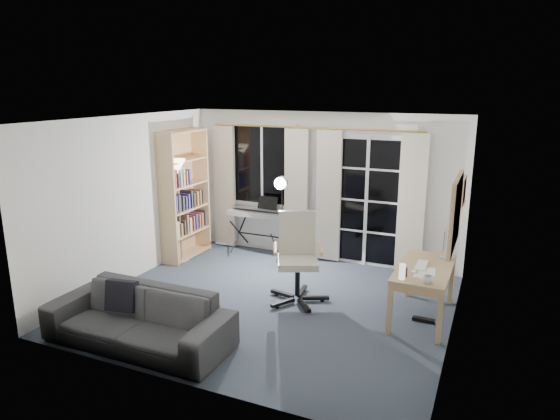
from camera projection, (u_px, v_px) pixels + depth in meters
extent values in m
cube|color=#323849|center=(271.00, 304.00, 6.59)|extent=(4.50, 4.00, 0.02)
cube|color=white|center=(263.00, 165.00, 8.39)|extent=(1.20, 0.06, 1.40)
cube|color=black|center=(262.00, 165.00, 8.36)|extent=(1.10, 0.02, 1.30)
cube|color=white|center=(262.00, 165.00, 8.35)|extent=(0.04, 0.03, 1.30)
cube|color=white|center=(367.00, 202.00, 7.80)|extent=(1.32, 0.06, 2.11)
cube|color=black|center=(348.00, 201.00, 7.89)|extent=(0.55, 0.02, 1.95)
cube|color=black|center=(386.00, 204.00, 7.66)|extent=(0.55, 0.02, 1.95)
cube|color=white|center=(366.00, 202.00, 7.77)|extent=(0.05, 0.04, 2.05)
cube|color=white|center=(365.00, 232.00, 7.88)|extent=(1.15, 0.03, 0.03)
cube|color=white|center=(366.00, 201.00, 7.76)|extent=(1.15, 0.03, 0.03)
cube|color=white|center=(368.00, 169.00, 7.64)|extent=(1.15, 0.03, 0.03)
cylinder|color=gold|center=(312.00, 128.00, 7.81)|extent=(3.50, 0.03, 0.03)
cube|color=beige|center=(225.00, 187.00, 8.68)|extent=(0.40, 0.07, 2.10)
cube|color=beige|center=(296.00, 193.00, 8.15)|extent=(0.40, 0.07, 2.10)
cube|color=beige|center=(328.00, 196.00, 7.93)|extent=(0.40, 0.07, 2.10)
cube|color=beige|center=(412.00, 204.00, 7.43)|extent=(0.40, 0.07, 2.10)
cube|color=tan|center=(166.00, 201.00, 7.75)|extent=(0.34, 0.04, 2.12)
cube|color=tan|center=(200.00, 189.00, 8.59)|extent=(0.34, 0.04, 2.12)
cube|color=tan|center=(177.00, 194.00, 8.23)|extent=(0.04, 0.95, 2.12)
cube|color=tan|center=(187.00, 254.00, 8.42)|extent=(0.35, 0.96, 0.03)
cube|color=tan|center=(186.00, 232.00, 8.32)|extent=(0.35, 0.96, 0.03)
cube|color=tan|center=(185.00, 208.00, 8.22)|extent=(0.35, 0.96, 0.03)
cube|color=tan|center=(184.00, 184.00, 8.13)|extent=(0.35, 0.96, 0.03)
cube|color=tan|center=(183.00, 160.00, 8.03)|extent=(0.35, 0.96, 0.03)
cube|color=tan|center=(181.00, 131.00, 7.92)|extent=(0.35, 0.96, 0.03)
cube|color=#B1B1A7|center=(172.00, 229.00, 7.93)|extent=(0.24, 0.06, 0.27)
cube|color=#9C6741|center=(176.00, 229.00, 8.03)|extent=(0.24, 0.05, 0.21)
cube|color=#363636|center=(180.00, 227.00, 8.10)|extent=(0.24, 0.04, 0.24)
cube|color=#9C6741|center=(182.00, 224.00, 8.17)|extent=(0.24, 0.04, 0.32)
cube|color=#B1B1A7|center=(185.00, 225.00, 8.25)|extent=(0.24, 0.06, 0.25)
cube|color=#B83F34|center=(189.00, 223.00, 8.33)|extent=(0.24, 0.04, 0.25)
cube|color=#453297|center=(192.00, 222.00, 8.40)|extent=(0.24, 0.05, 0.26)
cube|color=#9C6741|center=(195.00, 221.00, 8.49)|extent=(0.24, 0.04, 0.24)
cube|color=#B83F34|center=(197.00, 219.00, 8.55)|extent=(0.24, 0.06, 0.25)
cube|color=#363636|center=(200.00, 217.00, 8.64)|extent=(0.24, 0.03, 0.28)
cube|color=#453297|center=(171.00, 204.00, 7.83)|extent=(0.24, 0.04, 0.29)
cube|color=#363636|center=(174.00, 203.00, 7.90)|extent=(0.24, 0.06, 0.28)
cube|color=#363636|center=(178.00, 203.00, 8.00)|extent=(0.24, 0.04, 0.24)
cube|color=#453297|center=(181.00, 203.00, 8.07)|extent=(0.24, 0.04, 0.23)
cube|color=#453297|center=(184.00, 201.00, 8.13)|extent=(0.24, 0.04, 0.25)
cube|color=#363636|center=(186.00, 199.00, 8.20)|extent=(0.24, 0.04, 0.29)
cube|color=#363636|center=(189.00, 200.00, 8.28)|extent=(0.24, 0.05, 0.23)
cube|color=#A3763D|center=(192.00, 198.00, 8.35)|extent=(0.24, 0.05, 0.25)
cube|color=#9C6741|center=(195.00, 197.00, 8.43)|extent=(0.24, 0.03, 0.26)
cube|color=#363636|center=(198.00, 196.00, 8.49)|extent=(0.24, 0.03, 0.25)
cube|color=#B83F34|center=(170.00, 179.00, 7.73)|extent=(0.24, 0.04, 0.30)
cube|color=#363636|center=(173.00, 180.00, 7.81)|extent=(0.24, 0.03, 0.23)
cube|color=#B1B1A7|center=(176.00, 176.00, 7.87)|extent=(0.24, 0.04, 0.32)
cube|color=#B1B1A7|center=(178.00, 177.00, 7.94)|extent=(0.24, 0.04, 0.29)
cube|color=#9C6741|center=(181.00, 177.00, 8.01)|extent=(0.24, 0.04, 0.23)
cube|color=#453297|center=(184.00, 176.00, 8.08)|extent=(0.24, 0.05, 0.24)
cylinder|color=#B2B2B7|center=(182.00, 261.00, 8.14)|extent=(0.31, 0.31, 0.03)
cylinder|color=#B2B2B7|center=(180.00, 214.00, 7.95)|extent=(0.03, 0.03, 1.56)
cone|color=#FFE5B2|center=(177.00, 164.00, 7.75)|extent=(0.33, 0.33, 0.16)
cylinder|color=black|center=(239.00, 232.00, 8.55)|extent=(0.03, 0.62, 0.56)
cylinder|color=black|center=(239.00, 232.00, 8.55)|extent=(0.03, 0.62, 0.56)
cylinder|color=black|center=(293.00, 239.00, 8.16)|extent=(0.03, 0.62, 0.56)
cylinder|color=black|center=(293.00, 239.00, 8.16)|extent=(0.03, 0.62, 0.56)
cylinder|color=black|center=(265.00, 236.00, 8.36)|extent=(0.99, 0.03, 0.02)
cube|color=silver|center=(265.00, 214.00, 8.27)|extent=(1.29, 0.33, 0.09)
cube|color=white|center=(263.00, 213.00, 8.19)|extent=(1.19, 0.15, 0.01)
cube|color=black|center=(264.00, 212.00, 8.22)|extent=(1.15, 0.09, 0.01)
cube|color=black|center=(268.00, 203.00, 8.31)|extent=(0.35, 0.07, 0.21)
cylinder|color=black|center=(288.00, 250.00, 7.86)|extent=(0.04, 0.23, 0.59)
cylinder|color=black|center=(281.00, 248.00, 7.98)|extent=(0.21, 0.11, 0.60)
cylinder|color=black|center=(277.00, 251.00, 7.82)|extent=(0.19, 0.15, 0.60)
cylinder|color=black|center=(282.00, 214.00, 7.75)|extent=(0.03, 0.03, 1.03)
cylinder|color=silver|center=(281.00, 183.00, 7.58)|extent=(0.21, 0.13, 0.20)
cylinder|color=white|center=(280.00, 184.00, 7.52)|extent=(0.17, 0.04, 0.17)
cube|color=black|center=(316.00, 298.00, 6.63)|extent=(0.35, 0.20, 0.04)
cylinder|color=black|center=(322.00, 299.00, 6.64)|extent=(0.07, 0.07, 0.06)
cube|color=black|center=(302.00, 291.00, 6.86)|extent=(0.10, 0.36, 0.04)
cylinder|color=black|center=(304.00, 290.00, 6.94)|extent=(0.07, 0.07, 0.06)
cube|color=black|center=(282.00, 294.00, 6.77)|extent=(0.36, 0.13, 0.04)
cylinder|color=black|center=(277.00, 294.00, 6.82)|extent=(0.07, 0.07, 0.06)
cube|color=black|center=(283.00, 303.00, 6.49)|extent=(0.22, 0.34, 0.04)
cylinder|color=black|center=(277.00, 306.00, 6.44)|extent=(0.07, 0.07, 0.06)
cube|color=black|center=(304.00, 306.00, 6.40)|extent=(0.28, 0.30, 0.04)
cylinder|color=black|center=(307.00, 310.00, 6.33)|extent=(0.07, 0.07, 0.06)
cylinder|color=black|center=(297.00, 280.00, 6.57)|extent=(0.09, 0.09, 0.45)
cube|color=beige|center=(298.00, 262.00, 6.51)|extent=(0.68, 0.68, 0.09)
cube|color=beige|center=(297.00, 232.00, 6.66)|extent=(0.50, 0.33, 0.58)
cube|color=black|center=(297.00, 230.00, 6.70)|extent=(0.47, 0.29, 0.54)
cylinder|color=tan|center=(275.00, 249.00, 6.48)|extent=(0.23, 0.43, 0.05)
cylinder|color=tan|center=(320.00, 248.00, 6.49)|extent=(0.23, 0.43, 0.05)
cube|color=#9E8151|center=(425.00, 268.00, 6.03)|extent=(0.64, 1.25, 0.04)
cube|color=#9E8151|center=(424.00, 273.00, 6.04)|extent=(0.60, 1.21, 0.09)
cube|color=#9E8151|center=(390.00, 309.00, 5.71)|extent=(0.05, 0.05, 0.63)
cube|color=#9E8151|center=(439.00, 318.00, 5.48)|extent=(0.05, 0.05, 0.63)
cube|color=#9E8151|center=(409.00, 275.00, 6.74)|extent=(0.05, 0.05, 0.63)
cube|color=#9E8151|center=(451.00, 281.00, 6.51)|extent=(0.05, 0.05, 0.63)
cube|color=silver|center=(446.00, 257.00, 6.34)|extent=(0.16, 0.11, 0.01)
cube|color=silver|center=(447.00, 249.00, 6.32)|extent=(0.04, 0.03, 0.19)
cube|color=silver|center=(448.00, 238.00, 6.28)|extent=(0.04, 0.48, 0.30)
cube|color=black|center=(446.00, 238.00, 6.29)|extent=(0.02, 0.44, 0.27)
cube|color=white|center=(422.00, 265.00, 6.07)|extent=(0.13, 0.37, 0.02)
cube|color=white|center=(414.00, 272.00, 5.85)|extent=(0.05, 0.09, 0.02)
cube|color=white|center=(427.00, 271.00, 5.88)|extent=(0.23, 0.29, 0.01)
cube|color=white|center=(422.00, 276.00, 5.73)|extent=(0.20, 0.15, 0.00)
cube|color=black|center=(405.00, 272.00, 5.71)|extent=(0.04, 0.04, 0.11)
cylinder|color=white|center=(402.00, 272.00, 5.64)|extent=(0.07, 0.07, 0.18)
cube|color=black|center=(423.00, 320.00, 6.07)|extent=(0.27, 0.07, 0.04)
imported|color=silver|center=(428.00, 278.00, 5.53)|extent=(0.11, 0.09, 0.11)
cube|color=tan|center=(456.00, 213.00, 5.03)|extent=(0.04, 0.94, 0.74)
cube|color=white|center=(454.00, 212.00, 5.04)|extent=(0.01, 0.84, 0.64)
cube|color=tan|center=(463.00, 191.00, 5.82)|extent=(0.03, 0.42, 0.32)
cube|color=#49924C|center=(462.00, 191.00, 5.82)|extent=(0.00, 0.36, 0.26)
cube|color=tan|center=(459.00, 202.00, 6.35)|extent=(0.16, 0.30, 0.02)
cone|color=beige|center=(459.00, 195.00, 6.33)|extent=(0.12, 0.12, 0.15)
imported|color=#2A2A2C|center=(138.00, 310.00, 5.46)|extent=(2.09, 0.62, 0.82)
cube|color=black|center=(122.00, 296.00, 5.65)|extent=(0.38, 0.25, 0.37)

